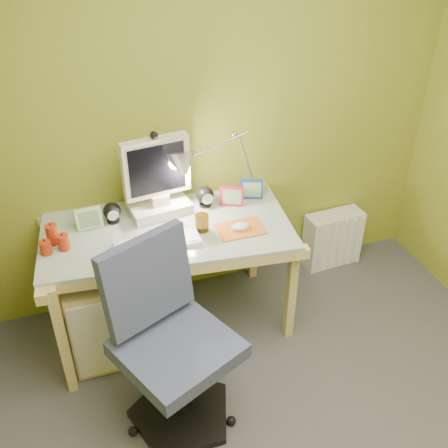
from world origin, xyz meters
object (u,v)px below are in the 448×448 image
object	(u,v)px
task_chair	(177,346)
desk_lamp	(233,150)
desk	(171,279)
monitor	(156,168)
radiator	(332,239)

from	to	relation	value
task_chair	desk_lamp	bearing A→B (deg)	31.48
desk	desk_lamp	xyz separation A→B (m)	(0.45, 0.18, 0.69)
desk	task_chair	size ratio (longest dim) A/B	1.32
monitor	radiator	size ratio (longest dim) A/B	1.40
desk_lamp	task_chair	xyz separation A→B (m)	(-0.57, -0.84, -0.54)
desk	radiator	world-z (taller)	desk
task_chair	radiator	bearing A→B (deg)	10.10
desk	monitor	world-z (taller)	monitor
desk	task_chair	world-z (taller)	task_chair
desk_lamp	monitor	bearing A→B (deg)	-177.54
desk_lamp	radiator	bearing A→B (deg)	8.97
monitor	task_chair	bearing A→B (deg)	-106.07
monitor	desk_lamp	distance (m)	0.45
monitor	task_chair	size ratio (longest dim) A/B	0.55
desk_lamp	radiator	xyz separation A→B (m)	(0.79, 0.09, -0.86)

